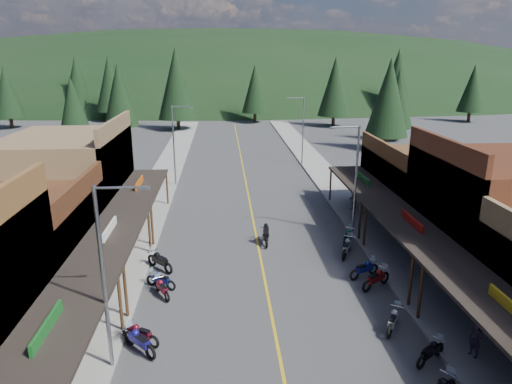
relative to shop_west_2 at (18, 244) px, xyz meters
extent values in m
plane|color=#38383A|center=(13.75, -1.70, -2.53)|extent=(220.00, 220.00, 0.00)
cube|color=gold|center=(13.75, 18.30, -2.53)|extent=(0.15, 90.00, 0.01)
cube|color=gray|center=(5.05, 18.30, -2.46)|extent=(3.40, 94.00, 0.15)
cube|color=gray|center=(22.45, 18.30, -2.46)|extent=(3.40, 94.00, 0.15)
cube|color=brown|center=(3.60, -9.60, 1.57)|extent=(0.30, 10.20, 8.20)
cube|color=black|center=(5.05, -9.60, 0.47)|extent=(3.20, 10.20, 0.18)
cylinder|color=#472D19|center=(6.55, -5.10, -1.03)|extent=(0.16, 0.16, 3.00)
cube|color=#14591E|center=(5.05, -9.60, 0.67)|extent=(0.12, 3.00, 0.70)
cube|color=#3F2111|center=(-0.25, 0.00, -0.03)|extent=(8.00, 9.00, 5.00)
cube|color=#3F2111|center=(3.60, 0.00, 0.57)|extent=(0.30, 9.00, 6.20)
cube|color=black|center=(5.05, 0.00, 0.47)|extent=(3.20, 9.00, 0.18)
cylinder|color=#472D19|center=(6.55, -3.90, -1.03)|extent=(0.16, 0.16, 3.00)
cylinder|color=#472D19|center=(6.55, 3.90, -1.03)|extent=(0.16, 0.16, 3.00)
cube|color=silver|center=(5.05, 0.00, 0.67)|extent=(0.12, 3.00, 0.70)
cube|color=brown|center=(-0.25, 9.60, 0.97)|extent=(8.00, 10.20, 7.00)
cube|color=brown|center=(3.60, 9.60, 1.57)|extent=(0.30, 10.20, 8.20)
cube|color=black|center=(5.05, 9.60, 0.47)|extent=(3.20, 10.20, 0.18)
cylinder|color=#472D19|center=(6.55, 5.10, -1.03)|extent=(0.16, 0.16, 3.00)
cylinder|color=#472D19|center=(6.55, 14.10, -1.03)|extent=(0.16, 0.16, 3.00)
cube|color=#CC590C|center=(5.05, 9.60, 0.67)|extent=(0.12, 3.00, 0.70)
cube|color=black|center=(22.45, -9.60, 0.47)|extent=(3.20, 10.20, 0.18)
cylinder|color=#472D19|center=(20.95, -5.10, -1.03)|extent=(0.16, 0.16, 3.00)
cube|color=gold|center=(22.45, -9.60, 0.67)|extent=(0.12, 3.00, 0.70)
cube|color=#562B19|center=(27.75, 0.00, 0.97)|extent=(8.00, 9.00, 7.00)
cube|color=#562B19|center=(23.90, 0.00, 1.57)|extent=(0.30, 9.00, 8.20)
cube|color=black|center=(22.45, 0.00, 0.47)|extent=(3.20, 9.00, 0.18)
cylinder|color=#472D19|center=(20.95, -3.90, -1.03)|extent=(0.16, 0.16, 3.00)
cylinder|color=#472D19|center=(20.95, 3.90, -1.03)|extent=(0.16, 0.16, 3.00)
cube|color=#B2140F|center=(22.45, 0.00, 0.67)|extent=(0.12, 3.00, 0.70)
cube|color=#4C2D16|center=(27.75, 9.60, -0.03)|extent=(8.00, 10.20, 5.00)
cube|color=#4C2D16|center=(23.90, 9.60, 0.57)|extent=(0.30, 10.20, 6.20)
cube|color=black|center=(22.45, 9.60, 0.47)|extent=(3.20, 10.20, 0.18)
cylinder|color=#472D19|center=(20.95, 5.10, -1.03)|extent=(0.16, 0.16, 3.00)
cylinder|color=#472D19|center=(20.95, 14.10, -1.03)|extent=(0.16, 0.16, 3.00)
cube|color=#14591E|center=(22.45, 9.60, 0.67)|extent=(0.12, 3.00, 0.70)
cylinder|color=gray|center=(6.65, -7.70, 1.47)|extent=(0.16, 0.16, 8.00)
cylinder|color=gray|center=(7.65, -7.70, 5.37)|extent=(2.00, 0.10, 0.10)
cube|color=gray|center=(8.55, -7.70, 5.32)|extent=(0.35, 0.18, 0.12)
cylinder|color=gray|center=(6.65, 20.30, 1.47)|extent=(0.16, 0.16, 8.00)
cylinder|color=gray|center=(7.65, 20.30, 5.37)|extent=(2.00, 0.10, 0.10)
cube|color=gray|center=(8.55, 20.30, 5.32)|extent=(0.35, 0.18, 0.12)
cylinder|color=gray|center=(20.85, 6.30, 1.47)|extent=(0.16, 0.16, 8.00)
cylinder|color=gray|center=(19.85, 6.30, 5.37)|extent=(2.00, 0.10, 0.10)
cube|color=gray|center=(18.95, 6.30, 5.32)|extent=(0.35, 0.18, 0.12)
cylinder|color=gray|center=(20.85, 28.30, 1.47)|extent=(0.16, 0.16, 8.00)
cylinder|color=gray|center=(19.85, 28.30, 5.37)|extent=(2.00, 0.10, 0.10)
cube|color=gray|center=(18.95, 28.30, 5.32)|extent=(0.35, 0.18, 0.12)
ellipsoid|color=black|center=(13.75, 133.30, -2.53)|extent=(310.00, 140.00, 60.00)
cylinder|color=black|center=(-26.25, 60.30, -1.53)|extent=(0.60, 0.60, 2.00)
cone|color=black|center=(-26.25, 60.30, 3.97)|extent=(5.04, 5.04, 9.00)
cylinder|color=black|center=(-10.25, 68.30, -1.53)|extent=(0.60, 0.60, 2.00)
cone|color=black|center=(-10.25, 68.30, 4.72)|extent=(5.88, 5.88, 10.50)
cylinder|color=black|center=(3.75, 56.30, -1.53)|extent=(0.60, 0.60, 2.00)
cone|color=black|center=(3.75, 56.30, 5.47)|extent=(6.72, 6.72, 12.00)
cylinder|color=black|center=(17.75, 64.30, -1.53)|extent=(0.60, 0.60, 2.00)
cone|color=black|center=(17.75, 64.30, 3.97)|extent=(5.04, 5.04, 9.00)
cylinder|color=black|center=(31.75, 58.30, -1.53)|extent=(0.60, 0.60, 2.00)
cone|color=black|center=(31.75, 58.30, 4.72)|extent=(5.88, 5.88, 10.50)
cylinder|color=black|center=(47.75, 70.30, -1.53)|extent=(0.60, 0.60, 2.00)
cone|color=black|center=(47.75, 70.30, 5.47)|extent=(6.72, 6.72, 12.00)
cylinder|color=black|center=(59.75, 62.30, -1.53)|extent=(0.60, 0.60, 2.00)
cone|color=black|center=(59.75, 62.30, 3.97)|extent=(5.04, 5.04, 9.00)
cylinder|color=black|center=(-18.25, 74.30, -1.53)|extent=(0.60, 0.60, 2.00)
cone|color=black|center=(-18.25, 74.30, 4.72)|extent=(5.88, 5.88, 10.50)
cylinder|color=black|center=(-8.25, 38.30, -1.53)|extent=(0.60, 0.60, 2.00)
cone|color=black|center=(-8.25, 38.30, 3.47)|extent=(4.48, 4.48, 8.00)
cylinder|color=black|center=(37.75, 43.30, -1.53)|extent=(0.60, 0.60, 2.00)
cone|color=black|center=(37.75, 43.30, 3.87)|extent=(4.93, 4.93, 8.80)
cylinder|color=black|center=(-4.25, 48.30, -1.53)|extent=(0.60, 0.60, 2.00)
cone|color=black|center=(-4.25, 48.30, 4.27)|extent=(5.38, 5.38, 9.60)
cylinder|color=black|center=(33.75, 36.30, -1.53)|extent=(0.60, 0.60, 2.00)
cone|color=black|center=(33.75, 36.30, 4.67)|extent=(5.82, 5.82, 10.40)
imported|color=#281E2D|center=(22.10, -8.23, -1.56)|extent=(0.57, 0.70, 1.65)
imported|color=brown|center=(22.22, 11.48, -1.46)|extent=(1.01, 0.99, 1.85)
camera|label=1|loc=(11.49, -24.33, 10.11)|focal=32.00mm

